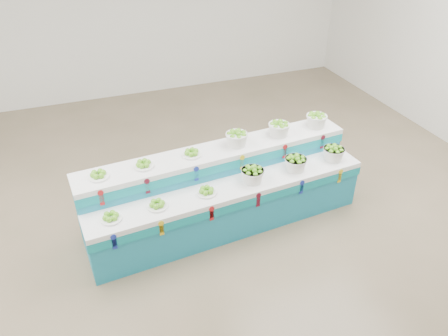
{
  "coord_description": "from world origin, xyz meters",
  "views": [
    {
      "loc": [
        -1.29,
        -4.38,
        3.98
      ],
      "look_at": [
        0.39,
        0.12,
        0.87
      ],
      "focal_mm": 35.19,
      "sensor_mm": 36.0,
      "label": 1
    }
  ],
  "objects_px": {
    "display_stand": "(224,190)",
    "plate_upper_mid": "(143,164)",
    "basket_upper_right": "(316,120)",
    "basket_lower_left": "(253,174)"
  },
  "relations": [
    {
      "from": "display_stand",
      "to": "plate_upper_mid",
      "type": "distance_m",
      "value": 1.16
    },
    {
      "from": "display_stand",
      "to": "plate_upper_mid",
      "type": "xyz_separation_m",
      "value": [
        -1.01,
        0.16,
        0.56
      ]
    },
    {
      "from": "basket_lower_left",
      "to": "basket_upper_right",
      "type": "distance_m",
      "value": 1.4
    },
    {
      "from": "plate_upper_mid",
      "to": "basket_upper_right",
      "type": "distance_m",
      "value": 2.58
    },
    {
      "from": "basket_lower_left",
      "to": "plate_upper_mid",
      "type": "relative_size",
      "value": 1.17
    },
    {
      "from": "display_stand",
      "to": "basket_lower_left",
      "type": "bearing_deg",
      "value": -38.27
    },
    {
      "from": "plate_upper_mid",
      "to": "basket_upper_right",
      "type": "bearing_deg",
      "value": 4.51
    },
    {
      "from": "display_stand",
      "to": "basket_upper_right",
      "type": "xyz_separation_m",
      "value": [
        1.56,
        0.36,
        0.62
      ]
    },
    {
      "from": "basket_upper_right",
      "to": "basket_lower_left",
      "type": "bearing_deg",
      "value": -155.39
    },
    {
      "from": "basket_upper_right",
      "to": "display_stand",
      "type": "bearing_deg",
      "value": -167.04
    }
  ]
}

